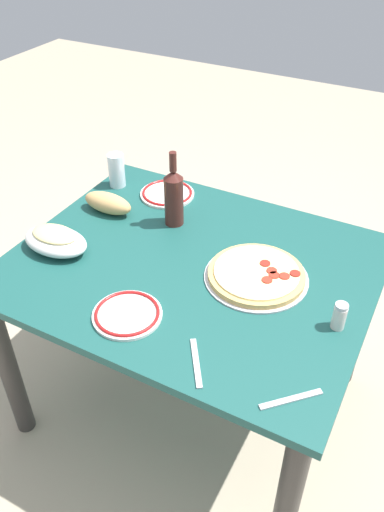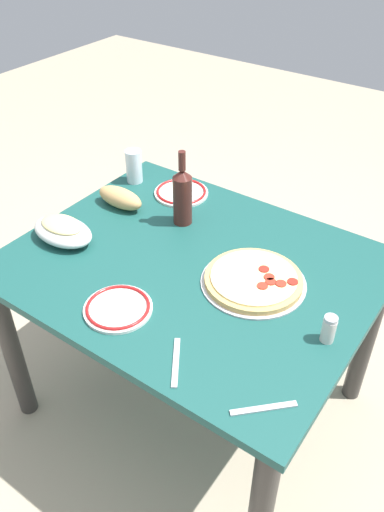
{
  "view_description": "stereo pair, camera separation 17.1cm",
  "coord_description": "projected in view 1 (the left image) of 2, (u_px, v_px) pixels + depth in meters",
  "views": [
    {
      "loc": [
        -0.64,
        1.2,
        1.82
      ],
      "look_at": [
        0.0,
        0.0,
        0.77
      ],
      "focal_mm": 36.5,
      "sensor_mm": 36.0,
      "label": 1
    },
    {
      "loc": [
        -0.78,
        1.11,
        1.82
      ],
      "look_at": [
        0.0,
        0.0,
        0.77
      ],
      "focal_mm": 36.5,
      "sensor_mm": 36.0,
      "label": 2
    }
  ],
  "objects": [
    {
      "name": "ground_plane",
      "position": [
        192.0,
        400.0,
        2.18
      ],
      "size": [
        8.0,
        8.0,
        0.0
      ],
      "primitive_type": "plane",
      "color": "tan",
      "rests_on": "ground"
    },
    {
      "name": "dining_table",
      "position": [
        192.0,
        290.0,
        1.81
      ],
      "size": [
        1.18,
        0.96,
        0.74
      ],
      "color": "#194C47",
      "rests_on": "ground"
    },
    {
      "name": "pepperoni_pizza",
      "position": [
        257.0,
        275.0,
        1.66
      ],
      "size": [
        0.34,
        0.34,
        0.03
      ],
      "color": "#B7B7BC",
      "rests_on": "dining_table"
    },
    {
      "name": "baked_pasta_dish",
      "position": [
        55.0,
        240.0,
        1.77
      ],
      "size": [
        0.24,
        0.15,
        0.08
      ],
      "color": "white",
      "rests_on": "dining_table"
    },
    {
      "name": "wine_bottle",
      "position": [
        174.0,
        196.0,
        1.86
      ],
      "size": [
        0.07,
        0.07,
        0.29
      ],
      "color": "#471E19",
      "rests_on": "dining_table"
    },
    {
      "name": "water_glass",
      "position": [
        116.0,
        170.0,
        2.1
      ],
      "size": [
        0.07,
        0.07,
        0.14
      ],
      "primitive_type": "cylinder",
      "color": "silver",
      "rests_on": "dining_table"
    },
    {
      "name": "side_plate_near",
      "position": [
        167.0,
        193.0,
        2.07
      ],
      "size": [
        0.22,
        0.22,
        0.02
      ],
      "color": "white",
      "rests_on": "dining_table"
    },
    {
      "name": "side_plate_far",
      "position": [
        127.0,
        314.0,
        1.53
      ],
      "size": [
        0.21,
        0.21,
        0.02
      ],
      "color": "white",
      "rests_on": "dining_table"
    },
    {
      "name": "bread_loaf",
      "position": [
        108.0,
        203.0,
        1.96
      ],
      "size": [
        0.2,
        0.08,
        0.08
      ],
      "primitive_type": "ellipsoid",
      "color": "tan",
      "rests_on": "dining_table"
    },
    {
      "name": "spice_shaker",
      "position": [
        339.0,
        316.0,
        1.47
      ],
      "size": [
        0.04,
        0.04,
        0.09
      ],
      "color": "silver",
      "rests_on": "dining_table"
    },
    {
      "name": "fork_left",
      "position": [
        291.0,
        399.0,
        1.3
      ],
      "size": [
        0.13,
        0.13,
        0.0
      ],
      "primitive_type": "cube",
      "rotation": [
        0.0,
        0.0,
        0.78
      ],
      "color": "#B7B7BC",
      "rests_on": "dining_table"
    },
    {
      "name": "fork_right",
      "position": [
        196.0,
        363.0,
        1.39
      ],
      "size": [
        0.11,
        0.15,
        0.0
      ],
      "primitive_type": "cube",
      "rotation": [
        0.0,
        0.0,
        5.3
      ],
      "color": "#B7B7BC",
      "rests_on": "dining_table"
    }
  ]
}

